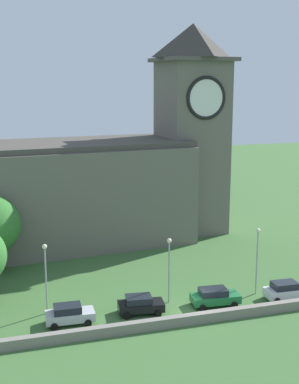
{
  "coord_description": "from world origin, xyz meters",
  "views": [
    {
      "loc": [
        -17.24,
        -41.66,
        20.68
      ],
      "look_at": [
        -1.31,
        10.09,
        9.25
      ],
      "focal_mm": 49.54,
      "sensor_mm": 36.0,
      "label": 1
    }
  ],
  "objects_px": {
    "car_silver": "(69,314)",
    "church": "(111,174)",
    "streetlamp_central": "(169,259)",
    "car_green": "(215,297)",
    "car_black": "(140,305)",
    "car_white": "(286,290)",
    "streetlamp_west_mid": "(45,267)",
    "streetlamp_east_mid": "(257,250)"
  },
  "relations": [
    {
      "from": "car_silver",
      "to": "church",
      "type": "bearing_deg",
      "value": 68.57
    },
    {
      "from": "streetlamp_central",
      "to": "car_green",
      "type": "bearing_deg",
      "value": -26.02
    },
    {
      "from": "church",
      "to": "streetlamp_central",
      "type": "height_order",
      "value": "church"
    },
    {
      "from": "car_black",
      "to": "car_green",
      "type": "height_order",
      "value": "car_black"
    },
    {
      "from": "church",
      "to": "car_green",
      "type": "distance_m",
      "value": 25.51
    },
    {
      "from": "church",
      "to": "car_white",
      "type": "distance_m",
      "value": 28.22
    },
    {
      "from": "streetlamp_west_mid",
      "to": "car_green",
      "type": "bearing_deg",
      "value": -10.53
    },
    {
      "from": "church",
      "to": "car_white",
      "type": "relative_size",
      "value": 8.27
    },
    {
      "from": "car_silver",
      "to": "car_black",
      "type": "height_order",
      "value": "car_silver"
    },
    {
      "from": "streetlamp_west_mid",
      "to": "streetlamp_central",
      "type": "xyz_separation_m",
      "value": [
        11.33,
        -0.93,
        -0.12
      ]
    },
    {
      "from": "car_white",
      "to": "streetlamp_central",
      "type": "bearing_deg",
      "value": 166.78
    },
    {
      "from": "car_black",
      "to": "streetlamp_central",
      "type": "bearing_deg",
      "value": 25.45
    },
    {
      "from": "church",
      "to": "streetlamp_east_mid",
      "type": "bearing_deg",
      "value": -67.52
    },
    {
      "from": "streetlamp_west_mid",
      "to": "church",
      "type": "bearing_deg",
      "value": 62.58
    },
    {
      "from": "car_white",
      "to": "streetlamp_east_mid",
      "type": "relative_size",
      "value": 0.64
    },
    {
      "from": "church",
      "to": "car_black",
      "type": "distance_m",
      "value": 24.97
    },
    {
      "from": "car_black",
      "to": "car_silver",
      "type": "bearing_deg",
      "value": -178.44
    },
    {
      "from": "church",
      "to": "car_silver",
      "type": "bearing_deg",
      "value": -111.43
    },
    {
      "from": "car_silver",
      "to": "car_white",
      "type": "relative_size",
      "value": 1.0
    },
    {
      "from": "streetlamp_west_mid",
      "to": "streetlamp_east_mid",
      "type": "height_order",
      "value": "streetlamp_east_mid"
    },
    {
      "from": "car_black",
      "to": "car_white",
      "type": "distance_m",
      "value": 14.35
    },
    {
      "from": "car_silver",
      "to": "streetlamp_east_mid",
      "type": "bearing_deg",
      "value": 3.59
    },
    {
      "from": "car_green",
      "to": "streetlamp_west_mid",
      "type": "relative_size",
      "value": 0.71
    },
    {
      "from": "church",
      "to": "car_black",
      "type": "xyz_separation_m",
      "value": [
        -2.85,
        -23.51,
        -7.92
      ]
    },
    {
      "from": "car_silver",
      "to": "car_black",
      "type": "distance_m",
      "value": 6.45
    },
    {
      "from": "church",
      "to": "streetlamp_west_mid",
      "type": "relative_size",
      "value": 5.46
    },
    {
      "from": "car_silver",
      "to": "car_green",
      "type": "height_order",
      "value": "car_silver"
    },
    {
      "from": "car_silver",
      "to": "car_green",
      "type": "relative_size",
      "value": 0.92
    },
    {
      "from": "car_green",
      "to": "car_black",
      "type": "bearing_deg",
      "value": 177.25
    },
    {
      "from": "streetlamp_west_mid",
      "to": "streetlamp_central",
      "type": "bearing_deg",
      "value": -4.69
    },
    {
      "from": "car_white",
      "to": "streetlamp_west_mid",
      "type": "bearing_deg",
      "value": 171.05
    },
    {
      "from": "streetlamp_west_mid",
      "to": "streetlamp_east_mid",
      "type": "distance_m",
      "value": 20.28
    },
    {
      "from": "church",
      "to": "car_silver",
      "type": "distance_m",
      "value": 26.64
    },
    {
      "from": "streetlamp_central",
      "to": "streetlamp_east_mid",
      "type": "bearing_deg",
      "value": -3.64
    },
    {
      "from": "streetlamp_central",
      "to": "streetlamp_east_mid",
      "type": "relative_size",
      "value": 0.94
    },
    {
      "from": "streetlamp_east_mid",
      "to": "car_white",
      "type": "bearing_deg",
      "value": -43.35
    },
    {
      "from": "car_white",
      "to": "streetlamp_east_mid",
      "type": "xyz_separation_m",
      "value": [
        -2.15,
        2.03,
        3.63
      ]
    },
    {
      "from": "streetlamp_east_mid",
      "to": "car_black",
      "type": "bearing_deg",
      "value": -175.34
    },
    {
      "from": "car_silver",
      "to": "streetlamp_central",
      "type": "height_order",
      "value": "streetlamp_central"
    },
    {
      "from": "church",
      "to": "car_green",
      "type": "bearing_deg",
      "value": -79.74
    },
    {
      "from": "car_black",
      "to": "streetlamp_central",
      "type": "distance_m",
      "value": 5.0
    },
    {
      "from": "car_silver",
      "to": "streetlamp_west_mid",
      "type": "bearing_deg",
      "value": 121.17
    }
  ]
}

